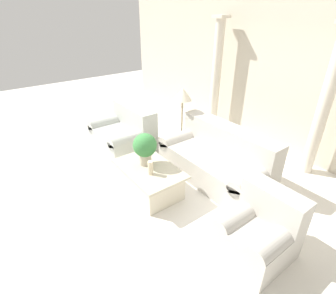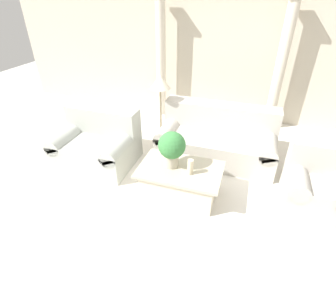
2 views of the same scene
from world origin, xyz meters
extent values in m
plane|color=silver|center=(0.00, 0.00, 0.00)|extent=(16.00, 16.00, 0.00)
cube|color=beige|center=(0.00, 2.67, 1.60)|extent=(10.00, 0.06, 3.20)
cube|color=#B7B2A8|center=(0.35, 0.81, 0.23)|extent=(1.99, 0.98, 0.46)
cube|color=#B7B2A8|center=(0.35, 1.13, 0.68)|extent=(1.99, 0.34, 0.44)
cylinder|color=#B7B2A8|center=(-0.51, 0.81, 0.43)|extent=(0.28, 0.98, 0.28)
cylinder|color=#B7B2A8|center=(1.20, 0.81, 0.43)|extent=(0.28, 0.98, 0.28)
cube|color=#AEB2A9|center=(-1.57, 0.01, 0.23)|extent=(1.28, 0.98, 0.46)
cube|color=#AEB2A9|center=(-1.57, 0.33, 0.68)|extent=(1.28, 0.34, 0.44)
cylinder|color=#AEB2A9|center=(-2.07, 0.01, 0.43)|extent=(0.28, 0.98, 0.28)
cylinder|color=#AEB2A9|center=(-1.07, 0.01, 0.43)|extent=(0.28, 0.98, 0.28)
cube|color=beige|center=(0.02, -0.34, 0.21)|extent=(1.03, 0.66, 0.41)
cube|color=#BCB398|center=(0.02, -0.34, 0.43)|extent=(1.17, 0.75, 0.04)
cylinder|color=#B2A893|center=(-0.12, -0.31, 0.54)|extent=(0.19, 0.19, 0.18)
sphere|color=#387A3D|center=(-0.12, -0.31, 0.79)|extent=(0.38, 0.38, 0.38)
cylinder|color=beige|center=(0.18, -0.40, 0.56)|extent=(0.08, 0.08, 0.22)
cylinder|color=gray|center=(-0.73, 0.94, 0.01)|extent=(0.24, 0.24, 0.03)
cylinder|color=gray|center=(-0.73, 0.94, 0.58)|extent=(0.04, 0.04, 1.09)
cone|color=beige|center=(-0.73, 0.94, 1.24)|extent=(0.36, 0.36, 0.23)
cylinder|color=beige|center=(-1.21, 2.34, 1.25)|extent=(0.21, 0.21, 2.49)
cylinder|color=beige|center=(1.25, 2.34, 1.25)|extent=(0.21, 0.21, 2.49)
cube|color=#B7B2A8|center=(1.82, 0.01, 0.22)|extent=(0.78, 0.79, 0.45)
cube|color=#B7B2A8|center=(1.82, 0.27, 0.65)|extent=(0.78, 0.28, 0.41)
cylinder|color=#B7B2A8|center=(1.57, 0.01, 0.41)|extent=(0.28, 0.79, 0.28)
camera|label=1|loc=(3.01, -2.18, 2.72)|focal=28.00mm
camera|label=2|loc=(0.79, -3.22, 2.62)|focal=28.00mm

